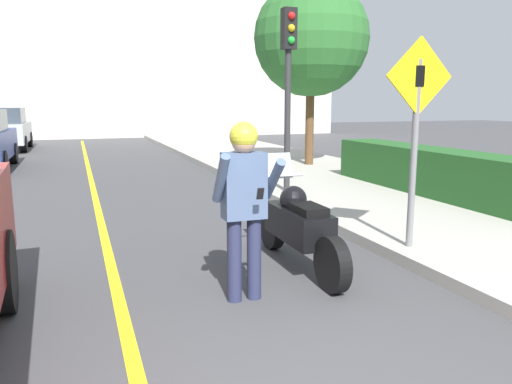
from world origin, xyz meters
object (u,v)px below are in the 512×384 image
motorcycle (298,226)px  person_biker (244,193)px  street_tree (311,39)px  traffic_light (288,66)px  crossing_sign (416,123)px  parked_car_silver (3,129)px

motorcycle → person_biker: person_biker is taller
motorcycle → street_tree: bearing=63.3°
motorcycle → street_tree: (3.90, 7.76, 3.12)m
traffic_light → street_tree: size_ratio=0.69×
crossing_sign → parked_car_silver: size_ratio=0.60×
person_biker → traffic_light: 5.51m
street_tree → parked_car_silver: street_tree is taller
traffic_light → parked_car_silver: (-6.62, 13.11, -1.73)m
motorcycle → parked_car_silver: 17.80m
traffic_light → parked_car_silver: size_ratio=0.83×
crossing_sign → traffic_light: 4.20m
crossing_sign → street_tree: (2.45, 7.89, 1.96)m
person_biker → street_tree: bearing=60.5°
traffic_light → street_tree: street_tree is taller
traffic_light → person_biker: bearing=-117.8°
street_tree → parked_car_silver: 13.21m
motorcycle → crossing_sign: size_ratio=0.89×
motorcycle → crossing_sign: 1.86m
traffic_light → parked_car_silver: traffic_light is taller
person_biker → street_tree: size_ratio=0.34×
motorcycle → crossing_sign: bearing=-5.4°
motorcycle → traffic_light: bearing=68.3°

